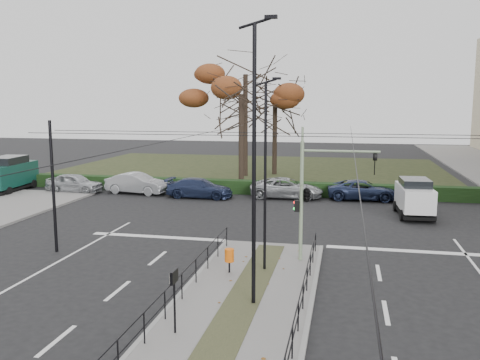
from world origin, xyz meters
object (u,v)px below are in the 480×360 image
object	(u,v)px
traffic_light	(309,192)
bare_tree_near	(241,101)
parked_car_third	(200,188)
green_van	(9,174)
parked_car_fourth	(287,188)
streetlamp_median_far	(266,174)
white_van	(414,197)
parked_car_first	(74,183)
parked_car_second	(137,183)
litter_bin	(229,256)
info_panel	(174,284)
streetlamp_median_near	(255,163)
bare_tree_center	(275,101)
parked_car_fifth	(363,190)
rust_tree	(245,74)

from	to	relation	value
traffic_light	bare_tree_near	world-z (taller)	bare_tree_near
parked_car_third	green_van	distance (m)	15.07
traffic_light	parked_car_fourth	bearing A→B (deg)	99.94
streetlamp_median_far	white_van	size ratio (longest dim) A/B	1.77
traffic_light	parked_car_first	bearing A→B (deg)	143.65
parked_car_first	parked_car_second	world-z (taller)	parked_car_second
litter_bin	parked_car_first	bearing A→B (deg)	134.73
streetlamp_median_far	green_van	size ratio (longest dim) A/B	1.34
info_panel	parked_car_fourth	size ratio (longest dim) A/B	0.37
parked_car_second	white_van	world-z (taller)	white_van
info_panel	bare_tree_near	size ratio (longest dim) A/B	0.19
streetlamp_median_near	streetlamp_median_far	size ratio (longest dim) A/B	1.22
streetlamp_median_far	bare_tree_center	size ratio (longest dim) A/B	0.77
litter_bin	parked_car_third	size ratio (longest dim) A/B	0.20
parked_car_second	bare_tree_near	bearing A→B (deg)	-52.30
green_van	parked_car_fifth	size ratio (longest dim) A/B	1.14
streetlamp_median_far	rust_tree	xyz separation A→B (m)	(-6.03, 26.28, 5.30)
info_panel	streetlamp_median_near	world-z (taller)	streetlamp_median_near
traffic_light	rust_tree	distance (m)	26.63
streetlamp_median_near	parked_car_fourth	distance (m)	20.39
info_panel	parked_car_fourth	bearing A→B (deg)	88.39
parked_car_fourth	parked_car_fifth	bearing A→B (deg)	-86.89
green_van	bare_tree_near	xyz separation A→B (m)	(17.11, 5.42, 5.51)
parked_car_fourth	litter_bin	bearing A→B (deg)	177.72
litter_bin	parked_car_fifth	world-z (taller)	parked_car_fifth
parked_car_second	bare_tree_near	xyz separation A→B (m)	(7.12, 4.27, 6.13)
white_van	parked_car_fifth	bearing A→B (deg)	120.04
parked_car_first	rust_tree	world-z (taller)	rust_tree
parked_car_first	white_van	size ratio (longest dim) A/B	1.01
info_panel	parked_car_fifth	size ratio (longest dim) A/B	0.38
parked_car_third	parked_car_fifth	distance (m)	11.64
rust_tree	parked_car_fifth	world-z (taller)	rust_tree
streetlamp_median_far	rust_tree	distance (m)	27.48
traffic_light	bare_tree_center	world-z (taller)	bare_tree_center
traffic_light	streetlamp_median_near	distance (m)	5.52
traffic_light	bare_tree_near	size ratio (longest dim) A/B	0.52
green_van	white_van	bearing A→B (deg)	-5.26
parked_car_second	parked_car_third	bearing A→B (deg)	-89.88
traffic_light	rust_tree	xyz separation A→B (m)	(-7.60, 24.75, 6.21)
bare_tree_near	parked_car_first	bearing A→B (deg)	-157.95
info_panel	litter_bin	bearing A→B (deg)	86.33
traffic_light	white_van	size ratio (longest dim) A/B	1.18
parked_car_fourth	parked_car_fifth	xyz separation A→B (m)	(5.37, 0.42, -0.03)
litter_bin	green_van	distance (m)	25.95
green_van	rust_tree	bearing A→B (deg)	35.59
green_van	streetlamp_median_far	bearing A→B (deg)	-33.41
traffic_light	bare_tree_near	bearing A→B (deg)	109.86
parked_car_first	bare_tree_near	xyz separation A→B (m)	(11.95, 4.84, 6.17)
info_panel	rust_tree	distance (m)	33.62
traffic_light	streetlamp_median_far	distance (m)	2.38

